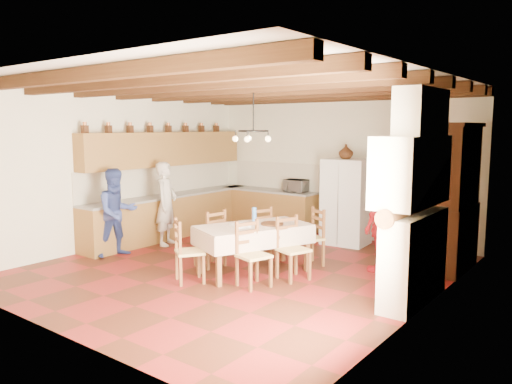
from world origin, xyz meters
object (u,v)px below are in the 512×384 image
Objects in this scene: refrigerator at (346,202)px; person_woman_blue at (117,213)px; chair_left_near at (210,238)px; chair_end_far at (309,237)px; chair_right_near at (254,255)px; person_woman_red at (382,227)px; hutch at (454,197)px; microwave at (296,186)px; person_man at (166,204)px; chair_left_far at (257,233)px; chair_end_near at (190,251)px; chair_right_far at (293,249)px; dining_table at (253,230)px.

person_woman_blue is (-2.83, -3.34, -0.05)m from refrigerator.
refrigerator is 4.38m from person_woman_blue.
chair_left_near is (-1.06, -2.83, -0.36)m from refrigerator.
chair_right_near is at bearing -62.07° from chair_end_far.
chair_left_near is 2.81m from person_woman_red.
chair_left_near is at bearing -48.27° from person_woman_red.
person_woman_blue is 4.61m from person_woman_red.
hutch is 4.01m from chair_left_near.
chair_right_near is 1.00× the size of chair_end_far.
chair_end_far is at bearing -54.51° from microwave.
chair_right_near is 3.91m from microwave.
chair_right_near is (0.19, -3.25, -0.36)m from refrigerator.
hutch is 1.50× the size of person_woman_blue.
person_man is at bearing -162.40° from hutch.
microwave is at bearing -140.38° from chair_left_far.
refrigerator reaches higher than chair_left_far.
chair_right_near is 1.00× the size of chair_end_near.
chair_right_far is (1.51, 0.23, 0.00)m from chair_left_near.
person_man is at bearing -67.94° from person_woman_red.
hutch is (2.20, -0.59, 0.34)m from refrigerator.
person_man reaches higher than chair_right_far.
person_woman_red is at bearing -97.87° from chair_end_near.
person_woman_red reaches higher than chair_left_near.
person_man is (-4.98, -1.61, -0.37)m from hutch.
chair_right_far is 0.59× the size of person_man.
person_woman_blue is (-2.11, 0.30, 0.31)m from chair_end_near.
dining_table is 2.67m from person_woman_blue.
chair_left_near is at bearing -63.01° from person_woman_blue.
microwave is at bearing -110.88° from person_woman_red.
chair_left_near is 1.31m from chair_right_near.
chair_left_far is at bearing -57.77° from chair_end_near.
chair_end_near is at bearing 151.35° from chair_right_far.
dining_table is 1.24× the size of person_woman_blue.
chair_right_near is at bearing -121.66° from chair_end_near.
chair_right_far is 1.00× the size of chair_end_far.
chair_end_far is at bearing -105.83° from person_man.
person_woman_blue is (-1.78, -0.51, 0.31)m from chair_left_near.
refrigerator is 1.76× the size of chair_left_far.
person_woman_blue is 1.09× the size of person_woman_red.
hutch is at bearing 133.78° from chair_left_near.
person_man reaches higher than dining_table.
chair_left_near is 1.00× the size of chair_right_near.
chair_end_far is 3.05m from person_man.
hutch is at bearing 59.82° from chair_end_far.
dining_table is 1.20× the size of person_man.
person_man is 3.34× the size of microwave.
chair_right_far is (1.10, -0.53, 0.00)m from chair_left_far.
person_woman_red is (1.13, 0.37, 0.25)m from chair_end_far.
chair_left_near is 1.86m from person_man.
chair_right_far is at bearing -103.62° from chair_end_near.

